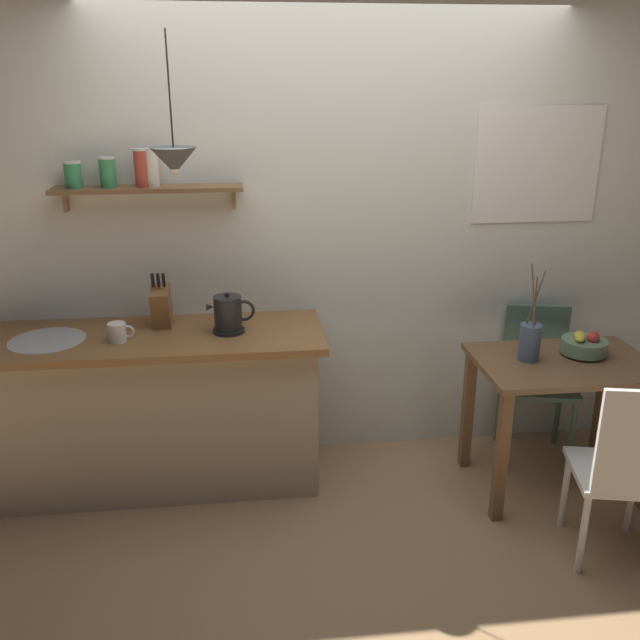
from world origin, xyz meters
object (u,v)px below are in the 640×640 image
object	(u,v)px
dining_table	(561,385)
twig_vase	(530,341)
dining_chair_far	(536,373)
electric_kettle	(229,315)
knife_block	(161,305)
fruit_bowl	(584,345)
coffee_mug_by_sink	(118,332)
pendant_lamp	(174,161)
dining_chair_near	(623,468)

from	to	relation	value
dining_table	twig_vase	world-z (taller)	twig_vase
dining_table	dining_chair_far	size ratio (longest dim) A/B	1.02
electric_kettle	knife_block	xyz separation A→B (m)	(-0.35, 0.12, 0.03)
dining_table	fruit_bowl	world-z (taller)	fruit_bowl
twig_vase	coffee_mug_by_sink	xyz separation A→B (m)	(-2.10, 0.17, 0.08)
fruit_bowl	coffee_mug_by_sink	size ratio (longest dim) A/B	1.80
dining_chair_far	knife_block	bearing A→B (deg)	-179.87
coffee_mug_by_sink	pendant_lamp	distance (m)	0.92
fruit_bowl	twig_vase	bearing A→B (deg)	-174.54
knife_block	electric_kettle	bearing A→B (deg)	-18.33
twig_vase	pendant_lamp	xyz separation A→B (m)	(-1.76, 0.12, 0.93)
dining_chair_far	fruit_bowl	distance (m)	0.45
twig_vase	knife_block	size ratio (longest dim) A/B	1.70
dining_table	coffee_mug_by_sink	bearing A→B (deg)	175.00
dining_chair_near	pendant_lamp	xyz separation A→B (m)	(-1.95, 0.80, 1.28)
dining_table	dining_chair_far	bearing A→B (deg)	83.72
dining_table	electric_kettle	distance (m)	1.79
dining_chair_far	coffee_mug_by_sink	size ratio (longest dim) A/B	6.75
dining_table	pendant_lamp	size ratio (longest dim) A/B	1.45
dining_chair_near	dining_chair_far	distance (m)	1.04
knife_block	pendant_lamp	bearing A→B (deg)	-58.51
dining_table	pendant_lamp	xyz separation A→B (m)	(-1.94, 0.16, 1.17)
knife_block	coffee_mug_by_sink	xyz separation A→B (m)	(-0.20, -0.19, -0.07)
dining_table	fruit_bowl	xyz separation A→B (m)	(0.13, 0.06, 0.20)
twig_vase	dining_table	bearing A→B (deg)	-10.05
dining_chair_near	coffee_mug_by_sink	xyz separation A→B (m)	(-2.29, 0.84, 0.43)
twig_vase	knife_block	bearing A→B (deg)	169.45
dining_table	knife_block	bearing A→B (deg)	169.50
dining_chair_far	knife_block	xyz separation A→B (m)	(-2.13, -0.00, 0.50)
dining_chair_near	dining_chair_far	xyz separation A→B (m)	(0.04, 1.04, 0.00)
dining_table	fruit_bowl	distance (m)	0.25
knife_block	coffee_mug_by_sink	world-z (taller)	knife_block
twig_vase	knife_block	world-z (taller)	twig_vase
knife_block	pendant_lamp	world-z (taller)	pendant_lamp
electric_kettle	coffee_mug_by_sink	distance (m)	0.56
dining_table	pendant_lamp	bearing A→B (deg)	175.41
dining_chair_far	twig_vase	world-z (taller)	twig_vase
dining_chair_near	knife_block	world-z (taller)	knife_block
dining_chair_far	electric_kettle	size ratio (longest dim) A/B	3.57
coffee_mug_by_sink	knife_block	bearing A→B (deg)	42.85
fruit_bowl	knife_block	world-z (taller)	knife_block
dining_chair_near	fruit_bowl	bearing A→B (deg)	79.61
dining_chair_far	electric_kettle	world-z (taller)	electric_kettle
knife_block	dining_table	bearing A→B (deg)	-10.50
pendant_lamp	knife_block	bearing A→B (deg)	121.49
twig_vase	fruit_bowl	bearing A→B (deg)	5.46
electric_kettle	pendant_lamp	bearing A→B (deg)	-151.97
coffee_mug_by_sink	pendant_lamp	bearing A→B (deg)	-7.30
dining_chair_near	electric_kettle	size ratio (longest dim) A/B	3.75
dining_table	coffee_mug_by_sink	size ratio (longest dim) A/B	6.89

